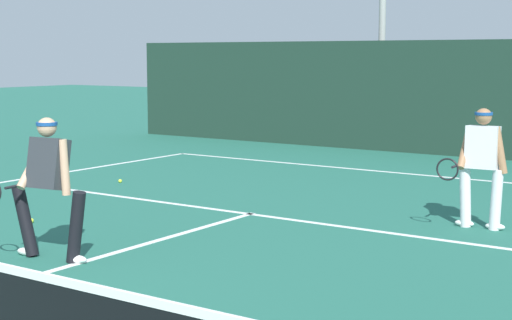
{
  "coord_description": "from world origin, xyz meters",
  "views": [
    {
      "loc": [
        6.52,
        -3.1,
        2.31
      ],
      "look_at": [
        0.94,
        5.09,
        1.0
      ],
      "focal_mm": 56.18,
      "sensor_mm": 36.0,
      "label": 1
    }
  ],
  "objects": [
    {
      "name": "court_line_baseline_far",
      "position": [
        0.0,
        11.32,
        0.0
      ],
      "size": [
        10.78,
        0.1,
        0.01
      ],
      "primitive_type": "cube",
      "color": "white",
      "rests_on": "ground_plane"
    },
    {
      "name": "court_line_service",
      "position": [
        0.0,
        6.32,
        0.0
      ],
      "size": [
        8.79,
        0.1,
        0.01
      ],
      "primitive_type": "cube",
      "color": "white",
      "rests_on": "ground_plane"
    },
    {
      "name": "court_line_centre",
      "position": [
        0.0,
        3.2,
        0.0
      ],
      "size": [
        0.1,
        6.4,
        0.01
      ],
      "primitive_type": "cube",
      "color": "white",
      "rests_on": "ground_plane"
    },
    {
      "name": "player_near",
      "position": [
        -0.4,
        2.91,
        0.89
      ],
      "size": [
        1.05,
        0.87,
        1.62
      ],
      "rotation": [
        0.0,
        0.0,
        3.27
      ],
      "color": "black",
      "rests_on": "ground_plane"
    },
    {
      "name": "player_far",
      "position": [
        3.08,
        7.26,
        0.89
      ],
      "size": [
        0.73,
        0.84,
        1.61
      ],
      "rotation": [
        0.0,
        0.0,
        3.21
      ],
      "color": "silver",
      "rests_on": "ground_plane"
    },
    {
      "name": "tennis_ball",
      "position": [
        -2.15,
        4.11,
        0.03
      ],
      "size": [
        0.07,
        0.07,
        0.07
      ],
      "primitive_type": "sphere",
      "color": "#D1E033",
      "rests_on": "ground_plane"
    },
    {
      "name": "tennis_ball_extra",
      "position": [
        -3.58,
        7.36,
        0.03
      ],
      "size": [
        0.07,
        0.07,
        0.07
      ],
      "primitive_type": "sphere",
      "color": "#D1E033",
      "rests_on": "ground_plane"
    },
    {
      "name": "back_fence_windscreen",
      "position": [
        0.0,
        14.5,
        1.32
      ],
      "size": [
        18.51,
        0.12,
        2.64
      ],
      "primitive_type": "cube",
      "color": "#1A3328",
      "rests_on": "ground_plane"
    }
  ]
}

